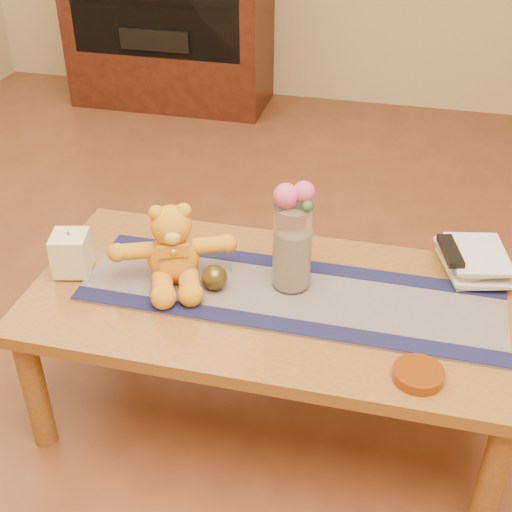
% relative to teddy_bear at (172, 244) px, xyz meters
% --- Properties ---
extents(floor, '(5.50, 5.50, 0.00)m').
position_rel_teddy_bear_xyz_m(floor, '(0.30, -0.01, -0.57)').
color(floor, brown).
rests_on(floor, ground).
extents(coffee_table_top, '(1.40, 0.70, 0.04)m').
position_rel_teddy_bear_xyz_m(coffee_table_top, '(0.30, -0.01, -0.14)').
color(coffee_table_top, brown).
rests_on(coffee_table_top, floor).
extents(table_leg_fl, '(0.07, 0.07, 0.41)m').
position_rel_teddy_bear_xyz_m(table_leg_fl, '(-0.34, -0.30, -0.37)').
color(table_leg_fl, brown).
rests_on(table_leg_fl, floor).
extents(table_leg_fr, '(0.07, 0.07, 0.41)m').
position_rel_teddy_bear_xyz_m(table_leg_fr, '(0.94, -0.30, -0.37)').
color(table_leg_fr, brown).
rests_on(table_leg_fr, floor).
extents(table_leg_bl, '(0.07, 0.07, 0.41)m').
position_rel_teddy_bear_xyz_m(table_leg_bl, '(-0.34, 0.28, -0.37)').
color(table_leg_bl, brown).
rests_on(table_leg_bl, floor).
extents(table_leg_br, '(0.07, 0.07, 0.41)m').
position_rel_teddy_bear_xyz_m(table_leg_br, '(0.94, 0.28, -0.37)').
color(table_leg_br, brown).
rests_on(table_leg_br, floor).
extents(persian_runner, '(1.20, 0.36, 0.01)m').
position_rel_teddy_bear_xyz_m(persian_runner, '(0.35, 0.00, -0.12)').
color(persian_runner, '#16193F').
rests_on(persian_runner, coffee_table_top).
extents(runner_border_near, '(1.20, 0.07, 0.00)m').
position_rel_teddy_bear_xyz_m(runner_border_near, '(0.35, -0.14, -0.11)').
color(runner_border_near, '#14163C').
rests_on(runner_border_near, persian_runner).
extents(runner_border_far, '(1.20, 0.07, 0.00)m').
position_rel_teddy_bear_xyz_m(runner_border_far, '(0.35, 0.15, -0.11)').
color(runner_border_far, '#14163C').
rests_on(runner_border_far, persian_runner).
extents(teddy_bear, '(0.42, 0.39, 0.23)m').
position_rel_teddy_bear_xyz_m(teddy_bear, '(0.00, 0.00, 0.00)').
color(teddy_bear, orange).
rests_on(teddy_bear, persian_runner).
extents(pillar_candle, '(0.12, 0.12, 0.12)m').
position_rel_teddy_bear_xyz_m(pillar_candle, '(-0.30, -0.04, -0.05)').
color(pillar_candle, beige).
rests_on(pillar_candle, persian_runner).
extents(candle_wick, '(0.00, 0.00, 0.01)m').
position_rel_teddy_bear_xyz_m(candle_wick, '(-0.30, -0.04, 0.01)').
color(candle_wick, black).
rests_on(candle_wick, pillar_candle).
extents(glass_vase, '(0.11, 0.11, 0.26)m').
position_rel_teddy_bear_xyz_m(glass_vase, '(0.34, 0.05, 0.01)').
color(glass_vase, silver).
rests_on(glass_vase, persian_runner).
extents(potpourri_fill, '(0.09, 0.09, 0.18)m').
position_rel_teddy_bear_xyz_m(potpourri_fill, '(0.34, 0.05, -0.02)').
color(potpourri_fill, beige).
rests_on(potpourri_fill, glass_vase).
extents(rose_left, '(0.07, 0.07, 0.07)m').
position_rel_teddy_bear_xyz_m(rose_left, '(0.32, 0.04, 0.18)').
color(rose_left, '#D14971').
rests_on(rose_left, glass_vase).
extents(rose_right, '(0.06, 0.06, 0.06)m').
position_rel_teddy_bear_xyz_m(rose_right, '(0.37, 0.05, 0.19)').
color(rose_right, '#D14971').
rests_on(rose_right, glass_vase).
extents(blue_flower_back, '(0.04, 0.04, 0.04)m').
position_rel_teddy_bear_xyz_m(blue_flower_back, '(0.35, 0.08, 0.17)').
color(blue_flower_back, '#494698').
rests_on(blue_flower_back, glass_vase).
extents(blue_flower_side, '(0.04, 0.04, 0.04)m').
position_rel_teddy_bear_xyz_m(blue_flower_side, '(0.31, 0.07, 0.16)').
color(blue_flower_side, '#494698').
rests_on(blue_flower_side, glass_vase).
extents(leaf_sprig, '(0.03, 0.03, 0.03)m').
position_rel_teddy_bear_xyz_m(leaf_sprig, '(0.38, 0.03, 0.16)').
color(leaf_sprig, '#33662D').
rests_on(leaf_sprig, glass_vase).
extents(bronze_ball, '(0.09, 0.09, 0.07)m').
position_rel_teddy_bear_xyz_m(bronze_ball, '(0.13, -0.02, -0.08)').
color(bronze_ball, '#4D4119').
rests_on(bronze_ball, persian_runner).
extents(book_bottom, '(0.23, 0.26, 0.02)m').
position_rel_teddy_bear_xyz_m(book_bottom, '(0.78, 0.22, -0.11)').
color(book_bottom, beige).
rests_on(book_bottom, coffee_table_top).
extents(book_lower, '(0.20, 0.25, 0.02)m').
position_rel_teddy_bear_xyz_m(book_lower, '(0.78, 0.22, -0.09)').
color(book_lower, beige).
rests_on(book_lower, book_bottom).
extents(book_upper, '(0.23, 0.27, 0.02)m').
position_rel_teddy_bear_xyz_m(book_upper, '(0.77, 0.23, -0.08)').
color(book_upper, beige).
rests_on(book_upper, book_lower).
extents(book_top, '(0.21, 0.25, 0.02)m').
position_rel_teddy_bear_xyz_m(book_top, '(0.78, 0.22, -0.06)').
color(book_top, beige).
rests_on(book_top, book_upper).
extents(tv_remote, '(0.08, 0.17, 0.02)m').
position_rel_teddy_bear_xyz_m(tv_remote, '(0.78, 0.21, -0.04)').
color(tv_remote, black).
rests_on(tv_remote, book_top).
extents(amber_dish, '(0.17, 0.17, 0.03)m').
position_rel_teddy_bear_xyz_m(amber_dish, '(0.72, -0.26, -0.11)').
color(amber_dish, '#BF5914').
rests_on(amber_dish, coffee_table_top).
extents(media_cabinet, '(1.20, 0.50, 1.10)m').
position_rel_teddy_bear_xyz_m(media_cabinet, '(-0.90, 2.47, -0.02)').
color(media_cabinet, black).
rests_on(media_cabinet, floor).
extents(cabinet_cavity, '(1.02, 0.03, 0.61)m').
position_rel_teddy_bear_xyz_m(cabinet_cavity, '(-0.90, 2.23, 0.09)').
color(cabinet_cavity, black).
rests_on(cabinet_cavity, media_cabinet).
extents(cabinet_shelf, '(1.02, 0.20, 0.02)m').
position_rel_teddy_bear_xyz_m(cabinet_shelf, '(-0.90, 2.32, 0.09)').
color(cabinet_shelf, black).
rests_on(cabinet_shelf, media_cabinet).
extents(stereo_lower, '(0.42, 0.28, 0.12)m').
position_rel_teddy_bear_xyz_m(stereo_lower, '(-0.90, 2.34, -0.11)').
color(stereo_lower, black).
rests_on(stereo_lower, media_cabinet).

